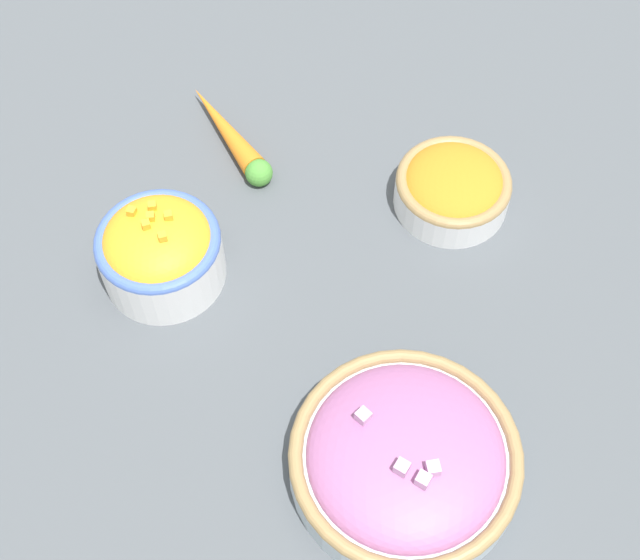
{
  "coord_description": "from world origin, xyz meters",
  "views": [
    {
      "loc": [
        -0.35,
        0.24,
        0.71
      ],
      "look_at": [
        0.0,
        0.0,
        0.03
      ],
      "focal_mm": 50.0,
      "sensor_mm": 36.0,
      "label": 1
    }
  ],
  "objects_px": {
    "bowl_carrots": "(453,187)",
    "bowl_squash": "(160,250)",
    "bowl_red_onion": "(405,458)",
    "loose_carrot": "(231,136)"
  },
  "relations": [
    {
      "from": "bowl_red_onion",
      "to": "bowl_carrots",
      "type": "height_order",
      "value": "bowl_red_onion"
    },
    {
      "from": "bowl_squash",
      "to": "bowl_carrots",
      "type": "xyz_separation_m",
      "value": [
        -0.08,
        -0.28,
        -0.01
      ]
    },
    {
      "from": "bowl_red_onion",
      "to": "loose_carrot",
      "type": "bearing_deg",
      "value": -9.06
    },
    {
      "from": "bowl_squash",
      "to": "bowl_red_onion",
      "type": "xyz_separation_m",
      "value": [
        -0.28,
        -0.07,
        -0.02
      ]
    },
    {
      "from": "bowl_red_onion",
      "to": "bowl_carrots",
      "type": "bearing_deg",
      "value": -45.94
    },
    {
      "from": "bowl_carrots",
      "to": "bowl_red_onion",
      "type": "bearing_deg",
      "value": 134.06
    },
    {
      "from": "bowl_carrots",
      "to": "bowl_squash",
      "type": "bearing_deg",
      "value": 73.28
    },
    {
      "from": "bowl_red_onion",
      "to": "loose_carrot",
      "type": "height_order",
      "value": "bowl_red_onion"
    },
    {
      "from": "loose_carrot",
      "to": "bowl_red_onion",
      "type": "bearing_deg",
      "value": 172.11
    },
    {
      "from": "bowl_red_onion",
      "to": "loose_carrot",
      "type": "relative_size",
      "value": 1.27
    }
  ]
}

